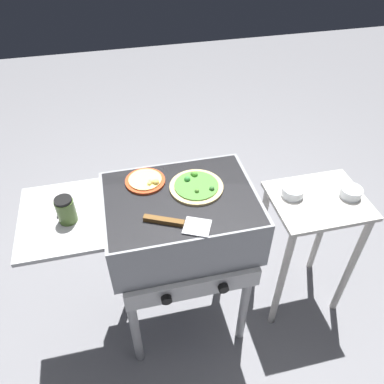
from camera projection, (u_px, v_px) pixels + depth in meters
name	position (u px, v px, depth m)	size (l,w,h in m)	color
ground_plane	(183.00, 314.00, 2.17)	(8.00, 8.00, 0.00)	gray
grill	(178.00, 223.00, 1.66)	(0.96, 0.53, 0.90)	gray
pizza_cheese	(146.00, 181.00, 1.64)	(0.17, 0.17, 0.04)	#C64723
pizza_veggie	(196.00, 186.00, 1.61)	(0.23, 0.23, 0.04)	#E0C17F
sauce_jar	(66.00, 210.00, 1.44)	(0.07, 0.07, 0.11)	#4C6B2D
spatula	(177.00, 223.00, 1.45)	(0.26, 0.16, 0.02)	#B7BABF
prep_table	(310.00, 230.00, 1.93)	(0.44, 0.36, 0.75)	beige
topping_bowl_near	(351.00, 193.00, 1.78)	(0.10, 0.10, 0.04)	silver
topping_bowl_far	(293.00, 192.00, 1.79)	(0.10, 0.10, 0.04)	silver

